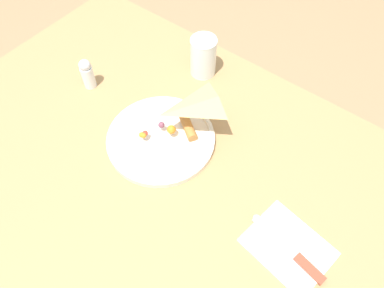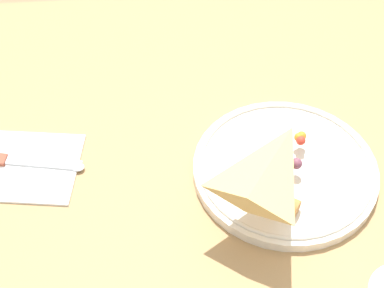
# 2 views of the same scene
# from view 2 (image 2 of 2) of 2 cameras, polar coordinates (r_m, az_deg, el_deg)

# --- Properties ---
(dining_table) EXTENTS (1.21, 0.84, 0.72)m
(dining_table) POSITION_cam_2_polar(r_m,az_deg,el_deg) (0.97, 5.69, -4.36)
(dining_table) COLOR #A87F51
(dining_table) RESTS_ON ground_plane
(plate_pizza) EXTENTS (0.27, 0.27, 0.05)m
(plate_pizza) POSITION_cam_2_polar(r_m,az_deg,el_deg) (0.86, 8.99, -2.35)
(plate_pizza) COLOR silver
(plate_pizza) RESTS_ON dining_table
(napkin_folded) EXTENTS (0.19, 0.16, 0.00)m
(napkin_folded) POSITION_cam_2_polar(r_m,az_deg,el_deg) (0.91, -16.21, -1.85)
(napkin_folded) COLOR white
(napkin_folded) RESTS_ON dining_table
(butter_knife) EXTENTS (0.19, 0.05, 0.01)m
(butter_knife) POSITION_cam_2_polar(r_m,az_deg,el_deg) (0.91, -16.81, -1.60)
(butter_knife) COLOR #99422D
(butter_knife) RESTS_ON napkin_folded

